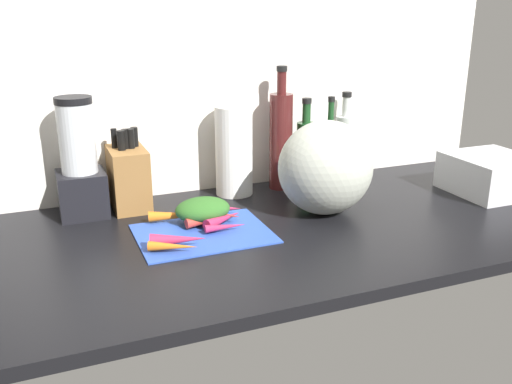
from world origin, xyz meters
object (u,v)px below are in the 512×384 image
(bottle_2, at_px, (329,152))
(carrot_2, at_px, (213,214))
(carrot_0, at_px, (178,240))
(carrot_3, at_px, (222,208))
(paper_towel_roll, at_px, (234,151))
(bottle_1, at_px, (305,152))
(knife_block, at_px, (129,177))
(carrot_4, at_px, (173,246))
(blender_appliance, at_px, (80,166))
(cutting_board, at_px, (203,233))
(carrot_1, at_px, (180,215))
(carrot_6, at_px, (225,226))
(bottle_3, at_px, (344,144))
(dish_rack, at_px, (491,174))
(carrot_7, at_px, (223,219))
(winter_squash, at_px, (326,168))
(carrot_5, at_px, (214,219))
(bottle_0, at_px, (281,139))

(bottle_2, bearing_deg, carrot_2, -157.97)
(carrot_0, distance_m, carrot_3, 0.24)
(carrot_2, bearing_deg, paper_towel_roll, 56.70)
(paper_towel_roll, height_order, bottle_1, bottle_1)
(knife_block, bearing_deg, carrot_4, -84.41)
(knife_block, relative_size, blender_appliance, 0.70)
(cutting_board, xyz_separation_m, carrot_1, (-0.03, 0.10, 0.02))
(carrot_6, distance_m, paper_towel_roll, 0.34)
(cutting_board, height_order, carrot_4, carrot_4)
(carrot_2, xyz_separation_m, bottle_3, (0.54, 0.23, 0.09))
(cutting_board, height_order, knife_block, knife_block)
(cutting_board, height_order, dish_rack, dish_rack)
(carrot_1, height_order, carrot_7, carrot_7)
(carrot_7, bearing_deg, bottle_2, 27.13)
(bottle_1, bearing_deg, carrot_2, -152.11)
(carrot_6, bearing_deg, carrot_4, -154.11)
(bottle_1, bearing_deg, carrot_4, -145.70)
(carrot_2, height_order, bottle_3, bottle_3)
(carrot_0, relative_size, carrot_3, 1.24)
(cutting_board, distance_m, winter_squash, 0.39)
(knife_block, relative_size, bottle_2, 0.80)
(carrot_0, relative_size, carrot_4, 1.14)
(bottle_3, bearing_deg, carrot_2, -156.52)
(bottle_2, relative_size, bottle_3, 0.99)
(carrot_5, bearing_deg, carrot_6, -77.62)
(carrot_5, distance_m, carrot_6, 0.06)
(knife_block, relative_size, bottle_1, 0.81)
(carrot_6, relative_size, bottle_1, 0.38)
(carrot_2, bearing_deg, knife_block, 131.87)
(knife_block, height_order, dish_rack, knife_block)
(carrot_3, bearing_deg, bottle_1, 25.44)
(carrot_2, relative_size, dish_rack, 0.65)
(carrot_7, relative_size, blender_appliance, 0.38)
(carrot_1, xyz_separation_m, carrot_4, (-0.07, -0.19, -0.00))
(carrot_6, bearing_deg, winter_squash, 7.75)
(knife_block, distance_m, paper_towel_roll, 0.32)
(bottle_0, bearing_deg, blender_appliance, -177.91)
(blender_appliance, distance_m, paper_towel_roll, 0.45)
(paper_towel_roll, distance_m, bottle_3, 0.40)
(cutting_board, bearing_deg, bottle_0, 39.32)
(blender_appliance, bearing_deg, cutting_board, -44.20)
(carrot_7, relative_size, bottle_3, 0.43)
(blender_appliance, bearing_deg, carrot_0, -60.50)
(carrot_3, distance_m, knife_block, 0.29)
(carrot_5, bearing_deg, bottle_2, 24.41)
(carrot_5, bearing_deg, blender_appliance, 145.09)
(blender_appliance, bearing_deg, carrot_4, -64.56)
(carrot_1, relative_size, bottle_0, 0.43)
(carrot_0, distance_m, carrot_4, 0.03)
(carrot_0, height_order, carrot_3, carrot_0)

